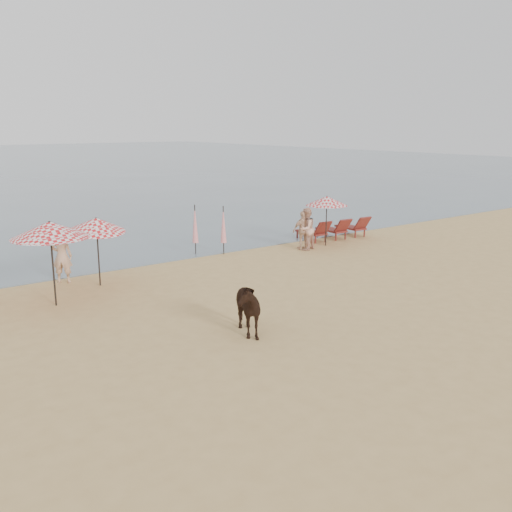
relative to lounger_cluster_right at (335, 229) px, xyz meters
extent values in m
plane|color=tan|center=(-8.02, -9.54, -0.48)|extent=(120.00, 120.00, 0.00)
cube|color=maroon|center=(-1.19, 0.33, -0.09)|extent=(0.82, 1.59, 0.09)
cube|color=maroon|center=(-1.25, -0.49, 0.21)|extent=(0.75, 0.55, 0.68)
cube|color=maroon|center=(0.02, 0.25, -0.09)|extent=(0.82, 1.59, 0.09)
cube|color=maroon|center=(-0.04, -0.57, 0.21)|extent=(0.75, 0.55, 0.68)
cube|color=maroon|center=(1.23, 0.17, -0.09)|extent=(0.82, 1.59, 0.09)
cube|color=maroon|center=(1.17, -0.65, 0.21)|extent=(0.75, 0.55, 0.68)
cylinder|color=black|center=(-13.90, -2.40, 0.70)|extent=(0.05, 0.05, 2.35)
cone|color=red|center=(-13.90, -2.40, 1.82)|extent=(2.25, 2.25, 0.48)
sphere|color=black|center=(-13.90, -2.40, 2.04)|extent=(0.09, 0.09, 0.09)
cylinder|color=black|center=(-12.00, -1.10, 0.58)|extent=(0.05, 0.05, 2.13)
cone|color=red|center=(-12.00, -1.10, 1.60)|extent=(1.88, 1.92, 0.64)
sphere|color=black|center=(-12.00, -1.10, 1.79)|extent=(0.08, 0.08, 0.08)
cylinder|color=black|center=(-1.45, -0.92, 0.55)|extent=(0.05, 0.05, 2.05)
cone|color=red|center=(-1.45, -0.92, 1.53)|extent=(1.82, 1.82, 0.41)
sphere|color=black|center=(-1.45, -0.92, 1.71)|extent=(0.07, 0.07, 0.07)
cylinder|color=black|center=(-7.03, 0.99, 0.57)|extent=(0.05, 0.05, 2.09)
cone|color=red|center=(-7.03, 0.99, 0.82)|extent=(0.25, 0.25, 1.57)
cylinder|color=black|center=(-6.06, 0.35, 0.53)|extent=(0.04, 0.04, 2.02)
cone|color=red|center=(-6.06, 0.35, 0.78)|extent=(0.25, 0.25, 1.52)
imported|color=black|center=(-10.77, -7.67, 0.25)|extent=(1.28, 1.90, 1.47)
imported|color=tan|center=(-12.87, -0.01, 0.45)|extent=(0.81, 0.75, 1.86)
imported|color=#DAA088|center=(-2.74, -1.05, 0.43)|extent=(1.06, 0.94, 1.82)
imported|color=#D9AA88|center=(-2.80, -0.93, 0.36)|extent=(1.05, 0.63, 1.68)
camera|label=1|loc=(-18.82, -19.03, 4.81)|focal=40.00mm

